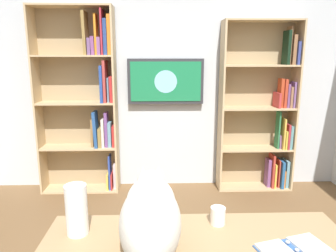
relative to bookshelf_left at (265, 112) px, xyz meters
name	(u,v)px	position (x,y,z in m)	size (l,w,h in m)	color
wall_back	(168,81)	(1.20, -0.16, 0.38)	(4.52, 0.06, 2.70)	silver
bookshelf_left	(265,112)	(0.00, 0.00, 0.00)	(0.92, 0.28, 2.06)	tan
bookshelf_right	(87,99)	(2.18, 0.00, 0.18)	(0.94, 0.28, 2.21)	tan
wall_mounted_tv	(166,81)	(1.23, -0.08, 0.38)	(0.92, 0.07, 0.55)	#333338
cat	(150,215)	(1.36, 2.47, -0.03)	(0.30, 0.64, 0.36)	silver
open_binder	(297,252)	(0.68, 2.53, -0.20)	(0.38, 0.30, 0.02)	#335999
paper_towel_roll	(77,210)	(1.73, 2.33, -0.08)	(0.11, 0.11, 0.26)	white
coffee_mug	(218,216)	(1.00, 2.26, -0.16)	(0.08, 0.08, 0.10)	white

